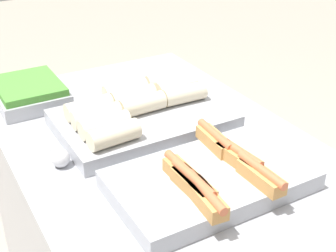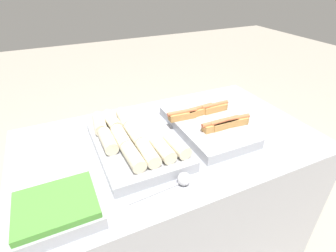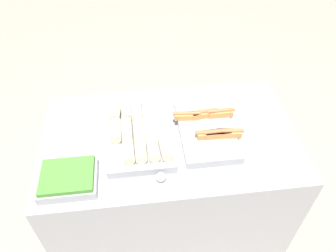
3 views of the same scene
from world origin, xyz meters
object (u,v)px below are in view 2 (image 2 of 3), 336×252
object	(u,v)px
tray_wraps	(135,142)
tray_hotdogs	(207,124)
tray_side_front	(57,210)
serving_spoon_near	(180,181)

from	to	relation	value
tray_wraps	tray_hotdogs	bearing A→B (deg)	0.72
tray_hotdogs	tray_wraps	world-z (taller)	tray_wraps
tray_side_front	serving_spoon_near	size ratio (longest dim) A/B	1.09
tray_side_front	serving_spoon_near	world-z (taller)	tray_side_front
tray_hotdogs	tray_wraps	distance (m)	0.39
tray_hotdogs	serving_spoon_near	distance (m)	0.43
tray_wraps	serving_spoon_near	xyz separation A→B (m)	(0.08, -0.30, -0.02)
tray_hotdogs	tray_side_front	distance (m)	0.79
tray_hotdogs	serving_spoon_near	size ratio (longest dim) A/B	1.97
tray_side_front	serving_spoon_near	distance (m)	0.44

